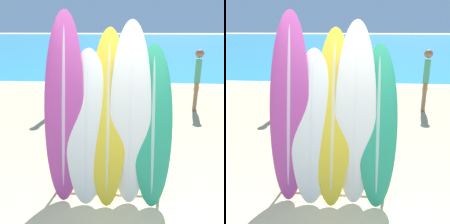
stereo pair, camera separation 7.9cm
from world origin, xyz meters
The scene contains 11 objects.
ocean_water centered at (0.00, 37.15, 0.00)m, with size 120.00×60.00×0.01m.
surfboard_rack centered at (-0.29, 0.68, 0.50)m, with size 1.50×0.04×0.93m.
surfboard_slot_0 centered at (-0.88, 0.74, 1.25)m, with size 0.54×0.69×2.51m.
surfboard_slot_1 centered at (-0.57, 0.68, 1.01)m, with size 0.58×0.71×2.02m.
surfboard_slot_2 centered at (-0.29, 0.73, 1.15)m, with size 0.51×0.85×2.29m.
surfboard_slot_3 centered at (0.01, 0.72, 1.19)m, with size 0.54×0.63×2.38m.
surfboard_slot_4 centered at (0.31, 0.70, 1.04)m, with size 0.51×0.70×2.09m.
person_near_water centered at (-0.65, 6.00, 0.86)m, with size 0.22×0.27×1.57m.
person_mid_beach centered at (-2.17, 6.92, 0.91)m, with size 0.24×0.28×1.68m.
person_far_left centered at (1.85, 4.69, 0.92)m, with size 0.23×0.28×1.69m.
person_far_right centered at (-2.02, 4.15, 0.87)m, with size 0.21×0.27×1.60m.
Camera 2 is at (0.06, -2.55, 2.30)m, focal length 42.00 mm.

